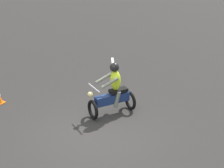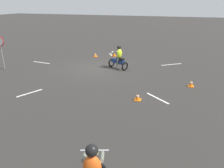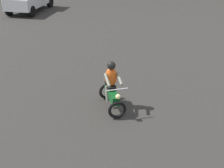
{
  "view_description": "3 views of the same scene",
  "coord_description": "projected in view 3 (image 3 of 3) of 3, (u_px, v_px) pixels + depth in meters",
  "views": [
    {
      "loc": [
        8.39,
        6.46,
        6.2
      ],
      "look_at": [
        -1.4,
        -0.36,
        1.0
      ],
      "focal_mm": 70.0,
      "sensor_mm": 36.0,
      "label": 1
    },
    {
      "loc": [
        -5.98,
        13.68,
        4.42
      ],
      "look_at": [
        -2.85,
        4.93,
        0.9
      ],
      "focal_mm": 35.0,
      "sensor_mm": 36.0,
      "label": 2
    },
    {
      "loc": [
        -3.45,
        1.2,
        5.42
      ],
      "look_at": [
        -4.29,
        10.22,
        0.9
      ],
      "focal_mm": 50.0,
      "sensor_mm": 36.0,
      "label": 3
    }
  ],
  "objects": [
    {
      "name": "motorcycle_rider_background",
      "position": [
        112.0,
        88.0,
        10.23
      ],
      "size": [
        1.06,
        1.55,
        1.66
      ],
      "rotation": [
        0.0,
        0.0,
        3.49
      ],
      "color": "black",
      "rests_on": "ground"
    }
  ]
}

